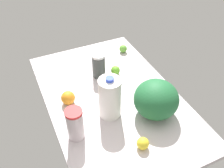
{
  "coord_description": "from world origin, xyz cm",
  "views": [
    {
      "loc": [
        -98.92,
        45.55,
        107.29
      ],
      "look_at": [
        0.0,
        0.0,
        13.0
      ],
      "focal_mm": 40.0,
      "sensor_mm": 36.0,
      "label": 1
    }
  ],
  "objects_px": {
    "milk_jug": "(110,98)",
    "orange_far_back": "(68,98)",
    "watermelon": "(156,99)",
    "shaker_bottle": "(99,65)",
    "tumbler_cup": "(75,124)",
    "lime_loose": "(115,70)",
    "lemon_beside_bowl": "(143,143)",
    "lime_by_jug": "(123,49)"
  },
  "relations": [
    {
      "from": "milk_jug",
      "to": "watermelon",
      "type": "bearing_deg",
      "value": -113.29
    },
    {
      "from": "shaker_bottle",
      "to": "lime_loose",
      "type": "relative_size",
      "value": 2.79
    },
    {
      "from": "orange_far_back",
      "to": "milk_jug",
      "type": "bearing_deg",
      "value": -133.67
    },
    {
      "from": "watermelon",
      "to": "lemon_beside_bowl",
      "type": "bearing_deg",
      "value": 134.59
    },
    {
      "from": "shaker_bottle",
      "to": "milk_jug",
      "type": "bearing_deg",
      "value": 167.64
    },
    {
      "from": "tumbler_cup",
      "to": "orange_far_back",
      "type": "relative_size",
      "value": 2.27
    },
    {
      "from": "shaker_bottle",
      "to": "lemon_beside_bowl",
      "type": "relative_size",
      "value": 2.73
    },
    {
      "from": "lime_loose",
      "to": "lemon_beside_bowl",
      "type": "bearing_deg",
      "value": 167.64
    },
    {
      "from": "lemon_beside_bowl",
      "to": "lime_loose",
      "type": "xyz_separation_m",
      "value": [
        0.58,
        -0.13,
        -0.0
      ]
    },
    {
      "from": "shaker_bottle",
      "to": "lemon_beside_bowl",
      "type": "xyz_separation_m",
      "value": [
        -0.61,
        0.02,
        -0.05
      ]
    },
    {
      "from": "orange_far_back",
      "to": "lime_by_jug",
      "type": "bearing_deg",
      "value": -56.75
    },
    {
      "from": "watermelon",
      "to": "milk_jug",
      "type": "bearing_deg",
      "value": 66.71
    },
    {
      "from": "lime_by_jug",
      "to": "orange_far_back",
      "type": "relative_size",
      "value": 0.7
    },
    {
      "from": "shaker_bottle",
      "to": "orange_far_back",
      "type": "distance_m",
      "value": 0.31
    },
    {
      "from": "lemon_beside_bowl",
      "to": "orange_far_back",
      "type": "relative_size",
      "value": 0.76
    },
    {
      "from": "milk_jug",
      "to": "orange_far_back",
      "type": "height_order",
      "value": "milk_jug"
    },
    {
      "from": "shaker_bottle",
      "to": "tumbler_cup",
      "type": "bearing_deg",
      "value": 144.34
    },
    {
      "from": "lemon_beside_bowl",
      "to": "lime_by_jug",
      "type": "height_order",
      "value": "lemon_beside_bowl"
    },
    {
      "from": "milk_jug",
      "to": "orange_far_back",
      "type": "relative_size",
      "value": 3.19
    },
    {
      "from": "lime_loose",
      "to": "lime_by_jug",
      "type": "distance_m",
      "value": 0.27
    },
    {
      "from": "tumbler_cup",
      "to": "lime_loose",
      "type": "relative_size",
      "value": 3.05
    },
    {
      "from": "watermelon",
      "to": "tumbler_cup",
      "type": "height_order",
      "value": "watermelon"
    },
    {
      "from": "lemon_beside_bowl",
      "to": "lime_loose",
      "type": "height_order",
      "value": "lemon_beside_bowl"
    },
    {
      "from": "milk_jug",
      "to": "lime_by_jug",
      "type": "bearing_deg",
      "value": -33.33
    },
    {
      "from": "watermelon",
      "to": "orange_far_back",
      "type": "height_order",
      "value": "watermelon"
    },
    {
      "from": "tumbler_cup",
      "to": "lemon_beside_bowl",
      "type": "distance_m",
      "value": 0.34
    },
    {
      "from": "milk_jug",
      "to": "watermelon",
      "type": "relative_size",
      "value": 1.07
    },
    {
      "from": "tumbler_cup",
      "to": "lemon_beside_bowl",
      "type": "relative_size",
      "value": 2.99
    },
    {
      "from": "tumbler_cup",
      "to": "lemon_beside_bowl",
      "type": "height_order",
      "value": "tumbler_cup"
    },
    {
      "from": "shaker_bottle",
      "to": "orange_far_back",
      "type": "xyz_separation_m",
      "value": [
        -0.16,
        0.26,
        -0.04
      ]
    },
    {
      "from": "watermelon",
      "to": "orange_far_back",
      "type": "bearing_deg",
      "value": 56.36
    },
    {
      "from": "lemon_beside_bowl",
      "to": "lime_by_jug",
      "type": "bearing_deg",
      "value": -20.16
    },
    {
      "from": "shaker_bottle",
      "to": "lime_by_jug",
      "type": "relative_size",
      "value": 2.95
    },
    {
      "from": "watermelon",
      "to": "lime_loose",
      "type": "distance_m",
      "value": 0.42
    },
    {
      "from": "milk_jug",
      "to": "lemon_beside_bowl",
      "type": "bearing_deg",
      "value": -168.97
    },
    {
      "from": "lemon_beside_bowl",
      "to": "lime_loose",
      "type": "distance_m",
      "value": 0.59
    },
    {
      "from": "tumbler_cup",
      "to": "lime_loose",
      "type": "distance_m",
      "value": 0.55
    },
    {
      "from": "tumbler_cup",
      "to": "orange_far_back",
      "type": "distance_m",
      "value": 0.25
    },
    {
      "from": "orange_far_back",
      "to": "tumbler_cup",
      "type": "bearing_deg",
      "value": 172.08
    },
    {
      "from": "milk_jug",
      "to": "shaker_bottle",
      "type": "relative_size",
      "value": 1.54
    },
    {
      "from": "watermelon",
      "to": "orange_far_back",
      "type": "distance_m",
      "value": 0.5
    },
    {
      "from": "lemon_beside_bowl",
      "to": "orange_far_back",
      "type": "height_order",
      "value": "orange_far_back"
    }
  ]
}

